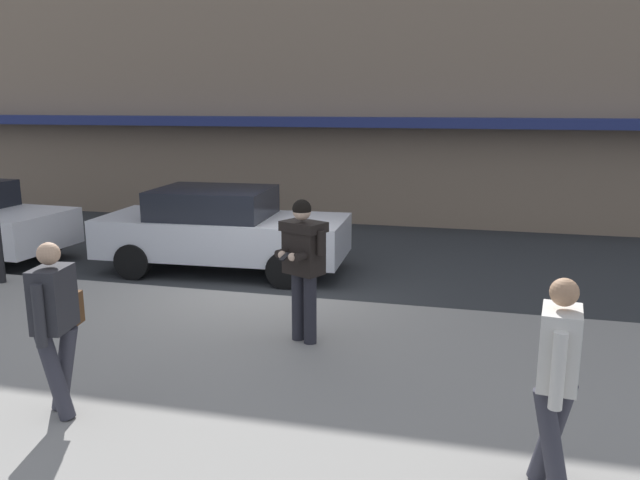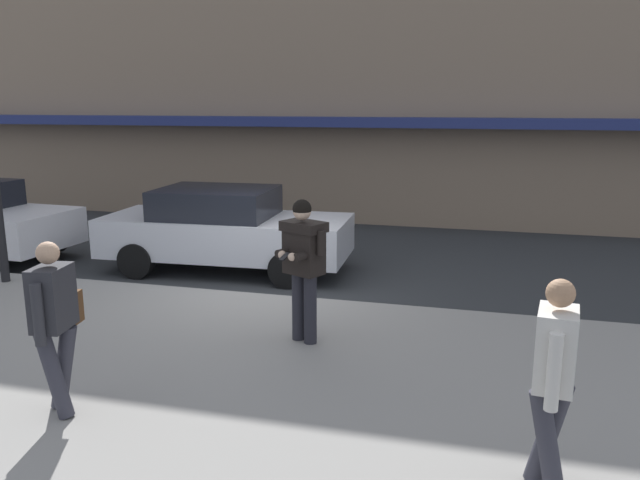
% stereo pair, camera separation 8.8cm
% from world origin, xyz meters
% --- Properties ---
extents(ground_plane, '(80.00, 80.00, 0.00)m').
position_xyz_m(ground_plane, '(0.00, 0.00, 0.00)').
color(ground_plane, '#2B2D30').
extents(sidewalk, '(32.00, 5.30, 0.14)m').
position_xyz_m(sidewalk, '(1.00, -2.85, 0.07)').
color(sidewalk, gray).
rests_on(sidewalk, ground).
extents(curb_paint_line, '(28.00, 0.12, 0.01)m').
position_xyz_m(curb_paint_line, '(1.00, 0.05, 0.00)').
color(curb_paint_line, silver).
rests_on(curb_paint_line, ground).
extents(storefront_facade, '(28.00, 4.70, 10.05)m').
position_xyz_m(storefront_facade, '(1.00, 8.49, 5.02)').
color(storefront_facade, '#84705B').
rests_on(storefront_facade, ground).
extents(parked_sedan_mid, '(4.58, 2.08, 1.54)m').
position_xyz_m(parked_sedan_mid, '(-1.29, 1.43, 0.79)').
color(parked_sedan_mid, silver).
rests_on(parked_sedan_mid, ground).
extents(man_texting_on_phone, '(0.62, 0.65, 1.81)m').
position_xyz_m(man_texting_on_phone, '(1.22, -1.94, 1.25)').
color(man_texting_on_phone, '#23232B').
rests_on(man_texting_on_phone, sidewalk).
extents(pedestrian_in_light_coat, '(0.36, 0.60, 1.70)m').
position_xyz_m(pedestrian_in_light_coat, '(3.89, -4.41, 1.11)').
color(pedestrian_in_light_coat, '#33333D').
rests_on(pedestrian_in_light_coat, sidewalk).
extents(pedestrian_with_bag, '(0.37, 0.72, 1.70)m').
position_xyz_m(pedestrian_with_bag, '(-0.53, -4.28, 1.11)').
color(pedestrian_with_bag, '#33333D').
rests_on(pedestrian_with_bag, sidewalk).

